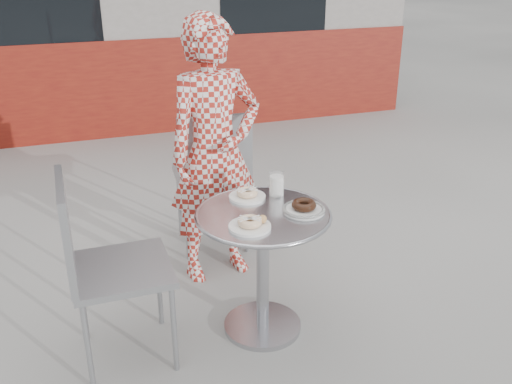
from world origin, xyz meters
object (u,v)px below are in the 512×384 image
object	(u,v)px
bistro_table	(263,243)
plate_far	(247,194)
plate_checker	(304,208)
chair_left	(122,304)
milk_cup	(277,185)
seated_person	(215,153)
plate_near	(250,224)
chair_far	(212,203)

from	to	relation	value
bistro_table	plate_far	xyz separation A→B (m)	(-0.02, 0.20, 0.19)
plate_far	plate_checker	size ratio (longest dim) A/B	0.90
chair_left	milk_cup	world-z (taller)	chair_left
chair_left	seated_person	xyz separation A→B (m)	(0.65, 0.63, 0.49)
plate_far	milk_cup	world-z (taller)	milk_cup
bistro_table	plate_checker	world-z (taller)	plate_checker
seated_person	plate_near	bearing A→B (deg)	-102.73
plate_near	milk_cup	xyz separation A→B (m)	(0.25, 0.31, 0.04)
milk_cup	plate_far	bearing A→B (deg)	174.72
plate_near	chair_far	bearing A→B (deg)	84.74
plate_far	plate_near	size ratio (longest dim) A/B	0.96
chair_far	seated_person	bearing A→B (deg)	84.93
seated_person	plate_near	distance (m)	0.78
bistro_table	milk_cup	bearing A→B (deg)	52.53
plate_far	plate_checker	xyz separation A→B (m)	(0.21, -0.24, -0.00)
plate_far	plate_checker	world-z (taller)	plate_checker
plate_checker	milk_cup	xyz separation A→B (m)	(-0.06, 0.23, 0.04)
bistro_table	chair_far	size ratio (longest dim) A/B	0.72
chair_far	plate_near	distance (m)	1.21
bistro_table	chair_far	world-z (taller)	chair_far
seated_person	chair_far	bearing A→B (deg)	70.87
chair_far	bistro_table	bearing A→B (deg)	94.76
seated_person	milk_cup	size ratio (longest dim) A/B	12.32
bistro_table	chair_far	distance (m)	1.03
seated_person	milk_cup	world-z (taller)	seated_person
plate_checker	chair_left	bearing A→B (deg)	175.82
chair_far	seated_person	xyz separation A→B (m)	(-0.06, -0.36, 0.49)
chair_left	plate_near	bearing A→B (deg)	-104.19
bistro_table	seated_person	size ratio (longest dim) A/B	0.44
chair_left	milk_cup	distance (m)	0.97
chair_left	milk_cup	bearing A→B (deg)	-79.67
chair_far	seated_person	distance (m)	0.61
plate_far	milk_cup	distance (m)	0.16
bistro_table	seated_person	distance (m)	0.70
bistro_table	seated_person	xyz separation A→B (m)	(-0.06, 0.65, 0.27)
chair_left	plate_checker	world-z (taller)	chair_left
seated_person	plate_near	xyz separation A→B (m)	(-0.04, -0.78, -0.08)
plate_near	plate_checker	bearing A→B (deg)	15.23
seated_person	plate_checker	bearing A→B (deg)	-78.99
seated_person	plate_far	xyz separation A→B (m)	(0.05, -0.45, -0.08)
seated_person	plate_checker	distance (m)	0.75
seated_person	milk_cup	xyz separation A→B (m)	(0.20, -0.47, -0.04)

